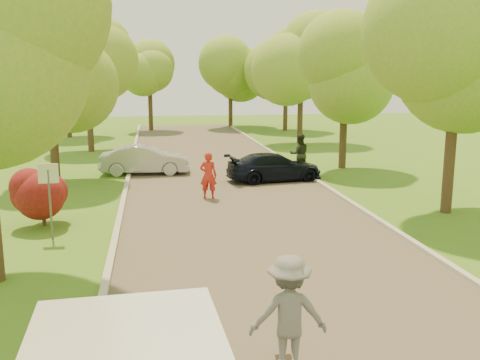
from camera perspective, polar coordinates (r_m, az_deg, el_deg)
ground at (r=12.42m, az=5.04°, el=-10.51°), size 100.00×100.00×0.00m
road at (r=19.92m, az=-0.66°, el=-2.10°), size 8.00×60.00×0.01m
curb_left at (r=19.72m, az=-12.38°, el=-2.33°), size 0.18×60.00×0.12m
curb_right at (r=20.89m, az=10.39°, el=-1.50°), size 0.18×60.00×0.12m
street_sign at (r=15.73m, az=-19.70°, el=-0.54°), size 0.55×0.06×2.17m
red_shrub at (r=17.36m, az=-20.37°, el=-1.10°), size 1.70×1.70×1.95m
tree_l_midb at (r=23.49m, az=-19.23°, el=10.58°), size 4.30×4.20×6.62m
tree_l_far at (r=33.36m, az=-15.69°, el=12.30°), size 4.92×4.80×7.79m
tree_r_mida at (r=19.01m, az=22.85°, el=13.22°), size 5.13×5.00×7.95m
tree_r_midb at (r=26.91m, az=11.60°, el=11.60°), size 4.51×4.40×7.01m
tree_r_far at (r=36.63m, az=6.92°, el=13.06°), size 5.33×5.20×8.34m
tree_bg_a at (r=41.59m, az=-17.83°, el=11.67°), size 5.12×5.00×7.72m
tree_bg_b at (r=44.59m, az=5.23°, el=12.36°), size 5.12×5.00×7.95m
tree_bg_c at (r=45.17m, az=-9.38°, el=11.59°), size 4.92×4.80×7.33m
tree_bg_d at (r=47.71m, az=-0.77°, el=12.06°), size 5.12×5.00×7.72m
silver_sedan at (r=25.33m, az=-10.10°, el=2.14°), size 4.18×1.69×1.35m
dark_sedan at (r=23.40m, az=3.68°, el=1.39°), size 4.40×2.27×1.22m
skateboarder at (r=8.31m, az=5.21°, el=-14.06°), size 1.24×0.79×1.84m
person_striped at (r=19.96m, az=-3.40°, el=0.48°), size 0.73×0.58×1.76m
person_olive at (r=24.99m, az=6.36°, el=2.76°), size 0.96×0.77×1.90m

